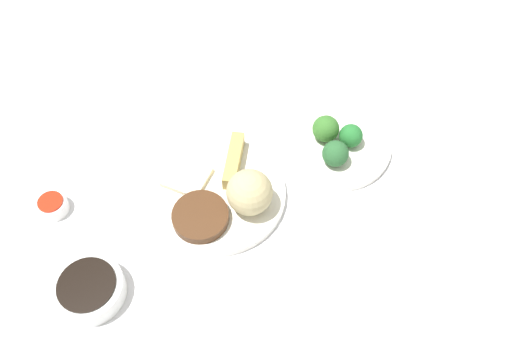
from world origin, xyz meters
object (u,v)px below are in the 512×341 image
at_px(main_plate, 218,194).
at_px(soy_sauce_bowl, 90,289).
at_px(broccoli_plate, 335,143).
at_px(sauce_ramekin_sweet_and_sour, 53,206).

height_order(main_plate, soy_sauce_bowl, soy_sauce_bowl).
relative_size(broccoli_plate, soy_sauce_bowl, 1.95).
relative_size(main_plate, sauce_ramekin_sweet_and_sour, 4.60).
distance_m(soy_sauce_bowl, sauce_ramekin_sweet_and_sour, 0.19).
bearing_deg(main_plate, soy_sauce_bowl, -23.28).
bearing_deg(soy_sauce_bowl, sauce_ramekin_sweet_and_sour, -125.09).
relative_size(soy_sauce_bowl, sauce_ramekin_sweet_and_sour, 2.11).
xyz_separation_m(main_plate, soy_sauce_bowl, (0.26, -0.11, 0.01)).
height_order(main_plate, broccoli_plate, main_plate).
bearing_deg(broccoli_plate, soy_sauce_bowl, -30.84).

